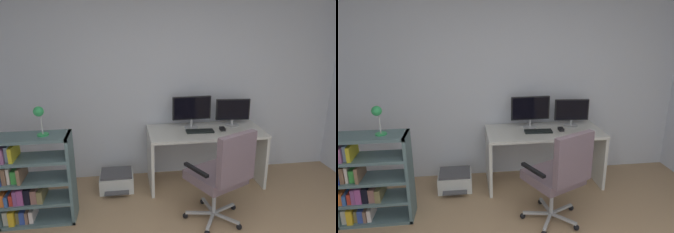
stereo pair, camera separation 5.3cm
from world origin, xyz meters
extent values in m
cube|color=silver|center=(0.00, 2.67, 1.30)|extent=(4.72, 0.10, 2.59)
cube|color=silver|center=(0.46, 2.26, 0.70)|extent=(1.44, 0.66, 0.04)
cube|color=silver|center=(-0.25, 2.26, 0.34)|extent=(0.04, 0.63, 0.69)
cube|color=silver|center=(1.16, 2.26, 0.34)|extent=(0.04, 0.63, 0.69)
cylinder|color=#B2B5B7|center=(0.30, 2.39, 0.73)|extent=(0.18, 0.18, 0.01)
cylinder|color=#B2B5B7|center=(0.30, 2.39, 0.79)|extent=(0.03, 0.03, 0.11)
cube|color=black|center=(0.30, 2.39, 0.98)|extent=(0.49, 0.05, 0.30)
cube|color=black|center=(0.30, 2.37, 0.98)|extent=(0.46, 0.02, 0.27)
cylinder|color=#B2B5B7|center=(0.84, 2.39, 0.73)|extent=(0.18, 0.18, 0.01)
cylinder|color=#B2B5B7|center=(0.84, 2.39, 0.78)|extent=(0.03, 0.03, 0.08)
cube|color=black|center=(0.84, 2.39, 0.94)|extent=(0.44, 0.07, 0.27)
cube|color=black|center=(0.84, 2.37, 0.94)|extent=(0.41, 0.03, 0.25)
cube|color=black|center=(0.37, 2.21, 0.73)|extent=(0.35, 0.15, 0.02)
cube|color=black|center=(0.66, 2.23, 0.74)|extent=(0.06, 0.10, 0.03)
cube|color=#B7BABC|center=(0.48, 1.52, 0.07)|extent=(0.28, 0.16, 0.02)
sphere|color=black|center=(0.62, 1.58, 0.03)|extent=(0.06, 0.06, 0.06)
cube|color=#B7BABC|center=(0.33, 1.60, 0.07)|extent=(0.07, 0.30, 0.02)
sphere|color=black|center=(0.31, 1.75, 0.03)|extent=(0.06, 0.06, 0.06)
cube|color=#B7BABC|center=(0.20, 1.48, 0.07)|extent=(0.30, 0.08, 0.02)
sphere|color=black|center=(0.05, 1.50, 0.03)|extent=(0.06, 0.06, 0.06)
cube|color=#B7BABC|center=(0.28, 1.32, 0.07)|extent=(0.17, 0.28, 0.02)
cube|color=#B7BABC|center=(0.45, 1.34, 0.07)|extent=(0.23, 0.24, 0.02)
sphere|color=black|center=(0.56, 1.23, 0.03)|extent=(0.06, 0.06, 0.06)
cylinder|color=#B7BABC|center=(0.35, 1.45, 0.26)|extent=(0.04, 0.04, 0.38)
cube|color=slate|center=(0.35, 1.45, 0.50)|extent=(0.65, 0.65, 0.10)
cube|color=slate|center=(0.47, 1.21, 0.80)|extent=(0.43, 0.26, 0.50)
cube|color=black|center=(0.11, 1.34, 0.65)|extent=(0.18, 0.32, 0.03)
cube|color=black|center=(0.58, 1.56, 0.65)|extent=(0.18, 0.32, 0.03)
cube|color=slate|center=(-1.12, 1.70, 0.48)|extent=(0.03, 0.31, 0.95)
cube|color=slate|center=(-1.48, 1.70, 0.94)|extent=(0.76, 0.31, 0.03)
cube|color=slate|center=(-1.48, 1.70, 0.02)|extent=(0.76, 0.31, 0.03)
cube|color=slate|center=(-1.48, 1.70, 0.25)|extent=(0.69, 0.31, 0.03)
cube|color=slate|center=(-1.48, 1.70, 0.48)|extent=(0.69, 0.31, 0.03)
cube|color=slate|center=(-1.48, 1.70, 0.71)|extent=(0.69, 0.31, 0.03)
cube|color=beige|center=(-1.79, 1.70, 0.11)|extent=(0.06, 0.22, 0.15)
cube|color=gold|center=(-1.73, 1.70, 0.11)|extent=(0.06, 0.26, 0.16)
cube|color=olive|center=(-1.68, 1.71, 0.10)|extent=(0.03, 0.22, 0.13)
cube|color=#344FAE|center=(-1.63, 1.71, 0.10)|extent=(0.05, 0.25, 0.14)
cube|color=#886555|center=(-1.59, 1.70, 0.10)|extent=(0.03, 0.23, 0.13)
cube|color=silver|center=(-1.55, 1.70, 0.10)|extent=(0.04, 0.23, 0.13)
cube|color=orange|center=(-1.80, 1.70, 0.33)|extent=(0.05, 0.26, 0.13)
cube|color=#3157A2|center=(-1.75, 1.69, 0.32)|extent=(0.03, 0.27, 0.11)
cube|color=red|center=(-1.71, 1.70, 0.32)|extent=(0.04, 0.25, 0.11)
cube|color=#864782|center=(-1.67, 1.70, 0.34)|extent=(0.04, 0.27, 0.16)
cube|color=#9E4A8E|center=(-1.62, 1.70, 0.35)|extent=(0.06, 0.27, 0.17)
cube|color=black|center=(-1.56, 1.71, 0.34)|extent=(0.06, 0.27, 0.16)
cube|color=#875C54|center=(-1.49, 1.71, 0.33)|extent=(0.06, 0.26, 0.14)
cube|color=olive|center=(-1.43, 1.71, 0.33)|extent=(0.05, 0.29, 0.13)
cube|color=#2C46B5|center=(-1.79, 1.70, 0.55)|extent=(0.05, 0.26, 0.12)
cube|color=#825E46|center=(-1.75, 1.70, 0.58)|extent=(0.04, 0.25, 0.17)
cube|color=silver|center=(-1.71, 1.70, 0.58)|extent=(0.03, 0.22, 0.17)
cube|color=green|center=(-1.65, 1.71, 0.56)|extent=(0.06, 0.23, 0.13)
cube|color=#826149|center=(-1.60, 1.70, 0.57)|extent=(0.03, 0.28, 0.16)
cube|color=#935688|center=(-1.74, 1.70, 0.80)|extent=(0.05, 0.28, 0.14)
cube|color=#6D86A1|center=(-1.69, 1.71, 0.80)|extent=(0.03, 0.23, 0.16)
cube|color=gold|center=(-1.65, 1.71, 0.80)|extent=(0.04, 0.27, 0.15)
cylinder|color=green|center=(-1.36, 1.70, 0.96)|extent=(0.11, 0.11, 0.02)
cylinder|color=silver|center=(-1.36, 1.70, 1.07)|extent=(0.01, 0.01, 0.20)
sphere|color=green|center=(-1.37, 1.70, 1.20)|extent=(0.10, 0.10, 0.10)
cube|color=silver|center=(-0.68, 2.25, 0.10)|extent=(0.41, 0.36, 0.20)
cube|color=#4C4C51|center=(-0.68, 2.25, 0.21)|extent=(0.38, 0.33, 0.02)
cube|color=#4C4C51|center=(-0.68, 2.03, 0.06)|extent=(0.29, 0.10, 0.01)
camera|label=1|loc=(-0.56, -1.36, 2.04)|focal=33.57mm
camera|label=2|loc=(-0.50, -1.37, 2.04)|focal=33.57mm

